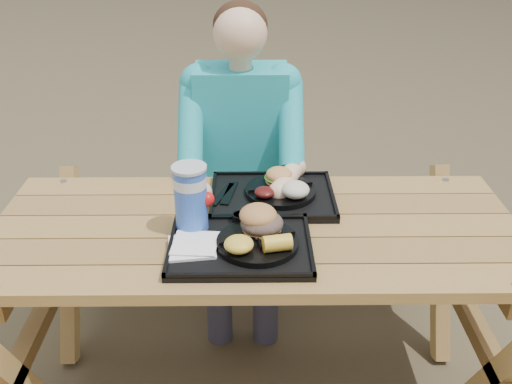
{
  "coord_description": "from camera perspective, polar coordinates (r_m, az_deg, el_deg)",
  "views": [
    {
      "loc": [
        -0.01,
        -1.66,
        1.76
      ],
      "look_at": [
        0.0,
        0.0,
        0.88
      ],
      "focal_mm": 40.0,
      "sensor_mm": 36.0,
      "label": 1
    }
  ],
  "objects": [
    {
      "name": "potato_salad",
      "position": [
        2.03,
        3.95,
        0.24
      ],
      "size": [
        0.1,
        0.1,
        0.06
      ],
      "primitive_type": "ellipsoid",
      "color": "beige",
      "rests_on": "plate_far"
    },
    {
      "name": "corn_cob",
      "position": [
        1.73,
        2.14,
        -5.12
      ],
      "size": [
        0.1,
        0.1,
        0.05
      ],
      "primitive_type": null,
      "rotation": [
        0.0,
        0.0,
        0.2
      ],
      "color": "yellow",
      "rests_on": "plate_near"
    },
    {
      "name": "plate_far",
      "position": [
        2.1,
        2.46,
        0.1
      ],
      "size": [
        0.26,
        0.26,
        0.02
      ],
      "primitive_type": "cylinder",
      "color": "black",
      "rests_on": "tray_far"
    },
    {
      "name": "condiment_bbq",
      "position": [
        1.91,
        -1.59,
        -2.64
      ],
      "size": [
        0.05,
        0.05,
        0.03
      ],
      "primitive_type": "cylinder",
      "color": "black",
      "rests_on": "tray_near"
    },
    {
      "name": "mac_cheese",
      "position": [
        1.73,
        -1.73,
        -5.25
      ],
      "size": [
        0.09,
        0.09,
        0.05
      ],
      "primitive_type": "ellipsoid",
      "color": "yellow",
      "rests_on": "plate_near"
    },
    {
      "name": "diner",
      "position": [
        2.5,
        -1.4,
        1.37
      ],
      "size": [
        0.48,
        0.84,
        1.28
      ],
      "primitive_type": null,
      "color": "#1AA8B9",
      "rests_on": "ground"
    },
    {
      "name": "tray_far",
      "position": [
        2.1,
        1.65,
        -0.52
      ],
      "size": [
        0.45,
        0.35,
        0.02
      ],
      "primitive_type": "cube",
      "color": "black",
      "rests_on": "picnic_table"
    },
    {
      "name": "baked_beans",
      "position": [
        2.03,
        0.87,
        -0.02
      ],
      "size": [
        0.07,
        0.07,
        0.03
      ],
      "primitive_type": "ellipsoid",
      "color": "#501210",
      "rests_on": "plate_far"
    },
    {
      "name": "soda_cup",
      "position": [
        1.85,
        -6.54,
        -0.72
      ],
      "size": [
        0.11,
        0.11,
        0.21
      ],
      "primitive_type": "cylinder",
      "color": "blue",
      "rests_on": "tray_near"
    },
    {
      "name": "cutlery_far",
      "position": [
        2.1,
        -2.68,
        -0.1
      ],
      "size": [
        0.06,
        0.18,
        0.01
      ],
      "primitive_type": "cube",
      "rotation": [
        0.0,
        0.0,
        -0.18
      ],
      "color": "black",
      "rests_on": "tray_far"
    },
    {
      "name": "burger",
      "position": [
        2.12,
        2.33,
        2.05
      ],
      "size": [
        0.1,
        0.1,
        0.09
      ],
      "primitive_type": null,
      "color": "#DA924D",
      "rests_on": "plate_far"
    },
    {
      "name": "picnic_table",
      "position": [
        2.16,
        0.0,
        -11.89
      ],
      "size": [
        1.8,
        1.49,
        0.75
      ],
      "primitive_type": null,
      "color": "#999999",
      "rests_on": "ground"
    },
    {
      "name": "condiment_mustard",
      "position": [
        1.9,
        -0.09,
        -2.97
      ],
      "size": [
        0.04,
        0.04,
        0.03
      ],
      "primitive_type": "cylinder",
      "color": "gold",
      "rests_on": "tray_near"
    },
    {
      "name": "tray_near",
      "position": [
        1.82,
        -1.58,
        -5.5
      ],
      "size": [
        0.45,
        0.35,
        0.02
      ],
      "primitive_type": "cube",
      "color": "black",
      "rests_on": "picnic_table"
    },
    {
      "name": "plate_near",
      "position": [
        1.8,
        0.17,
        -5.05
      ],
      "size": [
        0.26,
        0.26,
        0.02
      ],
      "primitive_type": "cylinder",
      "color": "black",
      "rests_on": "tray_near"
    },
    {
      "name": "sandwich",
      "position": [
        1.81,
        0.59,
        -2.07
      ],
      "size": [
        0.13,
        0.13,
        0.13
      ],
      "primitive_type": null,
      "color": "#BF7D43",
      "rests_on": "plate_near"
    },
    {
      "name": "napkin_stack",
      "position": [
        1.8,
        -6.44,
        -5.39
      ],
      "size": [
        0.16,
        0.16,
        0.02
      ],
      "primitive_type": "cube",
      "rotation": [
        0.0,
        0.0,
        0.14
      ],
      "color": "white",
      "rests_on": "tray_near"
    }
  ]
}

